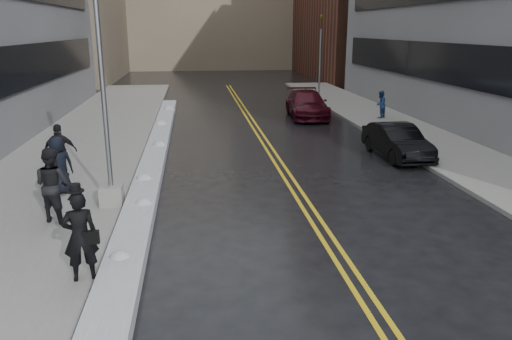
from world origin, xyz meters
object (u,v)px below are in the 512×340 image
object	(u,v)px
lamppost	(106,126)
pedestrian_east	(380,104)
car_maroon	(307,104)
pedestrian_fedora	(80,236)
traffic_signal	(320,54)
car_black	(397,141)
pedestrian_d	(60,151)
pedestrian_b	(53,185)
pedestrian_c	(58,165)
fire_hydrant	(401,129)

from	to	relation	value
lamppost	pedestrian_east	distance (m)	18.90
car_maroon	pedestrian_fedora	bearing A→B (deg)	-110.73
traffic_signal	pedestrian_east	size ratio (longest dim) A/B	3.82
lamppost	car_black	xyz separation A→B (m)	(10.80, 4.83, -1.83)
traffic_signal	pedestrian_d	world-z (taller)	traffic_signal
traffic_signal	pedestrian_b	size ratio (longest dim) A/B	2.94
car_black	pedestrian_fedora	bearing A→B (deg)	-141.07
pedestrian_b	pedestrian_d	xyz separation A→B (m)	(-0.82, 4.20, -0.07)
pedestrian_b	pedestrian_east	bearing A→B (deg)	-106.54
pedestrian_c	car_black	bearing A→B (deg)	172.08
traffic_signal	car_maroon	bearing A→B (deg)	-109.59
fire_hydrant	traffic_signal	xyz separation A→B (m)	(-0.50, 14.00, 2.85)
pedestrian_fedora	car_maroon	distance (m)	21.65
traffic_signal	lamppost	bearing A→B (deg)	-118.21
fire_hydrant	pedestrian_east	size ratio (longest dim) A/B	0.46
pedestrian_fedora	car_black	world-z (taller)	pedestrian_fedora
pedestrian_fedora	pedestrian_d	xyz separation A→B (m)	(-2.25, 7.72, -0.01)
car_black	pedestrian_c	bearing A→B (deg)	-166.74
fire_hydrant	pedestrian_b	bearing A→B (deg)	-146.28
pedestrian_c	fire_hydrant	bearing A→B (deg)	-178.15
pedestrian_d	car_black	xyz separation A→B (m)	(12.95, 1.72, -0.40)
pedestrian_fedora	traffic_signal	bearing A→B (deg)	-126.77
pedestrian_b	pedestrian_c	xyz separation A→B (m)	(-0.44, 2.37, -0.10)
pedestrian_fedora	pedestrian_east	distance (m)	22.28
traffic_signal	pedestrian_b	bearing A→B (deg)	-119.62
pedestrian_c	pedestrian_east	xyz separation A→B (m)	(15.06, 12.07, -0.14)
lamppost	car_maroon	bearing A→B (deg)	58.16
fire_hydrant	pedestrian_c	xyz separation A→B (m)	(-14.07, -6.72, 0.52)
fire_hydrant	pedestrian_d	distance (m)	15.27
lamppost	pedestrian_east	xyz separation A→B (m)	(13.28, 13.34, -1.60)
lamppost	car_maroon	size ratio (longest dim) A/B	1.41
fire_hydrant	pedestrian_b	size ratio (longest dim) A/B	0.36
fire_hydrant	pedestrian_fedora	distance (m)	17.56
fire_hydrant	pedestrian_fedora	size ratio (longest dim) A/B	0.38
pedestrian_c	car_black	distance (m)	13.07
pedestrian_b	pedestrian_d	distance (m)	4.28
car_maroon	pedestrian_d	bearing A→B (deg)	-129.55
fire_hydrant	pedestrian_b	xyz separation A→B (m)	(-13.63, -9.10, 0.62)
pedestrian_b	fire_hydrant	bearing A→B (deg)	-117.48
pedestrian_east	traffic_signal	bearing A→B (deg)	-123.48
car_black	car_maroon	distance (m)	10.26
fire_hydrant	car_maroon	xyz separation A→B (m)	(-3.00, 6.98, 0.24)
lamppost	fire_hydrant	size ratio (longest dim) A/B	10.45
lamppost	pedestrian_c	distance (m)	2.63
pedestrian_b	pedestrian_fedora	bearing A→B (deg)	140.94
pedestrian_c	pedestrian_d	world-z (taller)	pedestrian_d
lamppost	pedestrian_d	xyz separation A→B (m)	(-2.15, 3.11, -1.43)
traffic_signal	pedestrian_fedora	bearing A→B (deg)	-113.73
fire_hydrant	car_black	bearing A→B (deg)	-115.30
pedestrian_c	car_maroon	xyz separation A→B (m)	(11.07, 13.70, -0.29)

